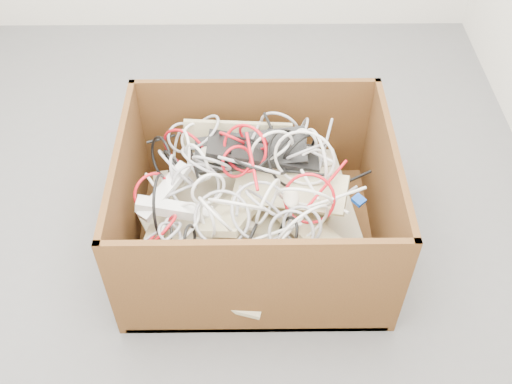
{
  "coord_description": "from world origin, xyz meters",
  "views": [
    {
      "loc": [
        0.15,
        -1.87,
        2.04
      ],
      "look_at": [
        0.16,
        -0.25,
        0.3
      ],
      "focal_mm": 41.7,
      "sensor_mm": 36.0,
      "label": 1
    }
  ],
  "objects_px": {
    "power_strip_left": "(164,191)",
    "power_strip_right": "(174,209)",
    "vga_plug": "(359,200)",
    "cardboard_box": "(253,220)"
  },
  "relations": [
    {
      "from": "power_strip_left",
      "to": "power_strip_right",
      "type": "distance_m",
      "value": 0.09
    },
    {
      "from": "power_strip_right",
      "to": "vga_plug",
      "type": "distance_m",
      "value": 0.71
    },
    {
      "from": "cardboard_box",
      "to": "power_strip_right",
      "type": "xyz_separation_m",
      "value": [
        -0.3,
        -0.11,
        0.2
      ]
    },
    {
      "from": "cardboard_box",
      "to": "vga_plug",
      "type": "relative_size",
      "value": 23.48
    },
    {
      "from": "power_strip_left",
      "to": "vga_plug",
      "type": "bearing_deg",
      "value": -56.61
    },
    {
      "from": "cardboard_box",
      "to": "power_strip_left",
      "type": "relative_size",
      "value": 3.9
    },
    {
      "from": "power_strip_left",
      "to": "power_strip_right",
      "type": "height_order",
      "value": "power_strip_left"
    },
    {
      "from": "power_strip_right",
      "to": "vga_plug",
      "type": "bearing_deg",
      "value": 6.41
    },
    {
      "from": "power_strip_right",
      "to": "vga_plug",
      "type": "xyz_separation_m",
      "value": [
        0.7,
        0.03,
        0.01
      ]
    },
    {
      "from": "cardboard_box",
      "to": "power_strip_right",
      "type": "distance_m",
      "value": 0.38
    }
  ]
}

